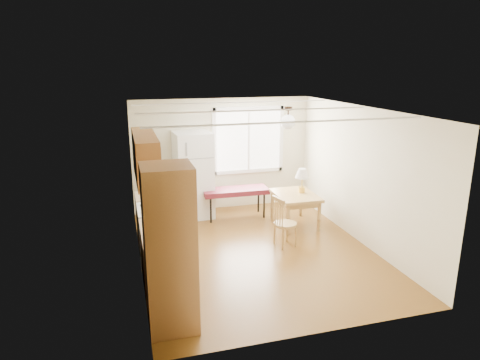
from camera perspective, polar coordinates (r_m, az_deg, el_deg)
name	(u,v)px	position (r m, az deg, el deg)	size (l,w,h in m)	color
room_shell	(257,183)	(7.28, 2.24, -0.46)	(4.60, 5.60, 2.62)	#513110
kitchen_run	(160,230)	(6.50, -10.66, -6.51)	(0.65, 3.40, 2.20)	brown
window_unit	(248,140)	(9.69, 1.14, 5.33)	(1.64, 0.05, 1.51)	white
pendant_light	(288,121)	(7.69, 6.41, 7.81)	(0.26, 0.26, 0.40)	black
refrigerator	(193,175)	(9.19, -6.25, 0.68)	(0.80, 0.81, 1.84)	white
bench	(235,192)	(9.14, -0.61, -1.57)	(1.40, 0.55, 0.64)	#55141F
dining_table	(295,199)	(8.79, 7.37, -2.48)	(0.82, 1.08, 0.66)	olive
chair	(282,219)	(7.72, 5.56, -5.23)	(0.44, 0.43, 0.93)	olive
table_lamp	(302,175)	(8.79, 8.30, 0.64)	(0.29, 0.29, 0.50)	gold
coffee_maker	(164,234)	(5.79, -10.15, -7.11)	(0.23, 0.28, 0.39)	black
kettle	(160,228)	(6.15, -10.67, -6.33)	(0.11, 0.11, 0.21)	red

